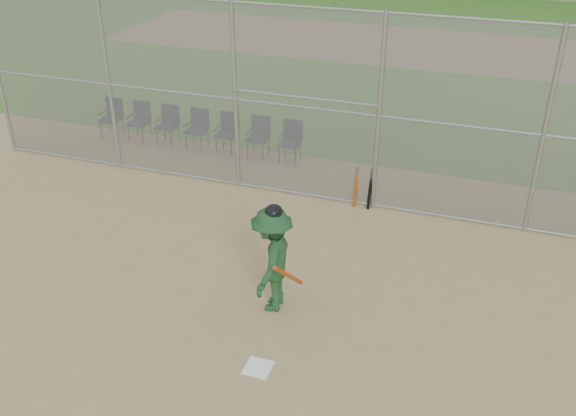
% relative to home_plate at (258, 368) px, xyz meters
% --- Properties ---
extents(ground, '(100.00, 100.00, 0.00)m').
position_rel_home_plate_xyz_m(ground, '(-0.48, 0.22, -0.01)').
color(ground, tan).
rests_on(ground, ground).
extents(grass_strip, '(100.00, 100.00, 0.00)m').
position_rel_home_plate_xyz_m(grass_strip, '(-0.48, 18.22, -0.00)').
color(grass_strip, '#376B20').
rests_on(grass_strip, ground).
extents(dirt_patch_far, '(24.00, 24.00, 0.00)m').
position_rel_home_plate_xyz_m(dirt_patch_far, '(-0.48, 18.22, 0.00)').
color(dirt_patch_far, '#A7805C').
rests_on(dirt_patch_far, ground).
extents(backstop_fence, '(16.09, 0.09, 4.00)m').
position_rel_home_plate_xyz_m(backstop_fence, '(-0.48, 5.22, 2.06)').
color(backstop_fence, gray).
rests_on(backstop_fence, ground).
extents(home_plate, '(0.38, 0.38, 0.02)m').
position_rel_home_plate_xyz_m(home_plate, '(0.00, 0.00, 0.00)').
color(home_plate, white).
rests_on(home_plate, ground).
extents(batter_at_plate, '(0.91, 1.31, 1.87)m').
position_rel_home_plate_xyz_m(batter_at_plate, '(-0.30, 1.42, 0.89)').
color(batter_at_plate, '#1C4724').
rests_on(batter_at_plate, ground).
extents(spare_bats, '(0.36, 0.25, 0.85)m').
position_rel_home_plate_xyz_m(spare_bats, '(0.30, 5.20, 0.41)').
color(spare_bats, '#D84C14').
rests_on(spare_bats, ground).
extents(chair_0, '(0.54, 0.52, 0.96)m').
position_rel_home_plate_xyz_m(chair_0, '(-6.70, 6.84, 0.47)').
color(chair_0, '#0F183A').
rests_on(chair_0, ground).
extents(chair_1, '(0.54, 0.52, 0.96)m').
position_rel_home_plate_xyz_m(chair_1, '(-5.89, 6.84, 0.47)').
color(chair_1, '#0F183A').
rests_on(chair_1, ground).
extents(chair_2, '(0.54, 0.52, 0.96)m').
position_rel_home_plate_xyz_m(chair_2, '(-5.08, 6.84, 0.47)').
color(chair_2, '#0F183A').
rests_on(chair_2, ground).
extents(chair_3, '(0.54, 0.52, 0.96)m').
position_rel_home_plate_xyz_m(chair_3, '(-4.27, 6.84, 0.47)').
color(chair_3, '#0F183A').
rests_on(chair_3, ground).
extents(chair_4, '(0.54, 0.52, 0.96)m').
position_rel_home_plate_xyz_m(chair_4, '(-3.46, 6.84, 0.47)').
color(chair_4, '#0F183A').
rests_on(chair_4, ground).
extents(chair_5, '(0.54, 0.52, 0.96)m').
position_rel_home_plate_xyz_m(chair_5, '(-2.65, 6.84, 0.47)').
color(chair_5, '#0F183A').
rests_on(chair_5, ground).
extents(chair_6, '(0.54, 0.52, 0.96)m').
position_rel_home_plate_xyz_m(chair_6, '(-1.83, 6.84, 0.47)').
color(chair_6, '#0F183A').
rests_on(chair_6, ground).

